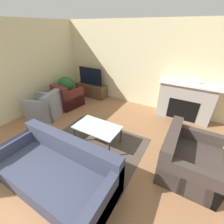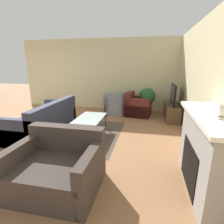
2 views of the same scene
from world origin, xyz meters
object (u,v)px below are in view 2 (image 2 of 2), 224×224
armchair_accent (137,107)px  potted_plant (147,98)px  couch_sectional (44,121)px  armchair_by_window (114,105)px  tv (173,94)px  couch_loveseat (58,169)px  coffee_table (90,119)px  mantel_clock (221,110)px

armchair_accent → potted_plant: size_ratio=1.00×
couch_sectional → armchair_by_window: bearing=145.3°
tv → potted_plant: bearing=-122.2°
tv → armchair_by_window: tv is taller
couch_loveseat → potted_plant: size_ratio=1.30×
tv → potted_plant: 0.98m
couch_sectional → coffee_table: (-0.04, 1.27, 0.13)m
armchair_accent → mantel_clock: (3.77, 1.20, 0.93)m
tv → couch_loveseat: 4.31m
couch_sectional → coffee_table: couch_sectional is taller
couch_loveseat → armchair_by_window: size_ratio=1.16×
armchair_by_window → armchair_accent: same height
potted_plant → couch_loveseat: bearing=-15.6°
mantel_clock → potted_plant: bearing=-167.9°
coffee_table → potted_plant: 2.70m
coffee_table → couch_loveseat: bearing=5.0°
armchair_accent → mantel_clock: mantel_clock is taller
coffee_table → potted_plant: bearing=149.5°
tv → armchair_accent: size_ratio=1.06×
coffee_table → armchair_accent: bearing=152.2°
armchair_by_window → coffee_table: 2.11m
couch_sectional → couch_loveseat: 2.41m
tv → coffee_table: size_ratio=0.92×
couch_sectional → coffee_table: 1.28m
couch_loveseat → armchair_accent: bearing=77.5°
coffee_table → potted_plant: (-2.33, 1.37, 0.18)m
couch_sectional → armchair_accent: size_ratio=2.31×
couch_loveseat → armchair_accent: 4.04m
armchair_by_window → armchair_accent: (0.11, 0.84, 0.00)m
couch_sectional → couch_loveseat: same height
couch_sectional → armchair_by_window: size_ratio=2.04×
couch_loveseat → potted_plant: 4.46m
armchair_by_window → potted_plant: potted_plant is taller
couch_loveseat → mantel_clock: bearing=5.0°
armchair_by_window → armchair_accent: size_ratio=1.13×
potted_plant → tv: bearing=57.8°
armchair_accent → couch_loveseat: bearing=176.3°
couch_sectional → armchair_by_window: (-2.13, 1.48, 0.01)m
couch_loveseat → coffee_table: bearing=95.0°
couch_loveseat → mantel_clock: mantel_clock is taller
couch_loveseat → potted_plant: potted_plant is taller
tv → armchair_by_window: (-0.28, -1.97, -0.52)m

